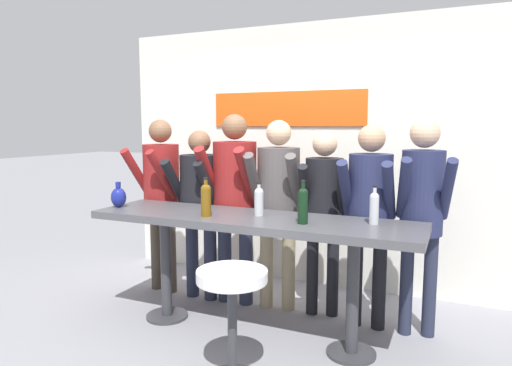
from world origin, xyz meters
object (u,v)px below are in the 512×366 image
object	(u,v)px
tasting_table	(251,233)
person_center	(278,194)
bar_stool	(232,309)
person_far_right	(422,202)
wine_bottle_1	(303,204)
decorative_vase	(119,197)
person_left	(200,197)
wine_bottle_0	(374,206)
person_center_right	(324,203)
person_right	(370,204)
wine_bottle_2	(259,200)
person_far_left	(161,186)
person_center_left	(234,188)
wine_bottle_3	(206,198)

from	to	relation	value
tasting_table	person_center	bearing A→B (deg)	90.24
bar_stool	person_far_right	distance (m)	1.70
wine_bottle_1	decorative_vase	size ratio (longest dim) A/B	1.43
person_far_right	person_left	bearing A→B (deg)	169.41
wine_bottle_0	person_center_right	bearing A→B (deg)	135.67
person_left	person_right	size ratio (longest dim) A/B	0.97
person_center_right	wine_bottle_1	world-z (taller)	person_center_right
person_far_right	person_right	bearing A→B (deg)	170.73
person_left	person_center_right	xyz separation A→B (m)	(1.18, 0.08, 0.01)
bar_stool	wine_bottle_0	size ratio (longest dim) A/B	2.75
wine_bottle_2	person_far_right	bearing A→B (deg)	21.79
person_far_left	person_center_left	xyz separation A→B (m)	(0.81, 0.01, 0.02)
wine_bottle_1	person_center	bearing A→B (deg)	124.39
person_center_left	wine_bottle_2	size ratio (longest dim) A/B	6.73
person_far_left	wine_bottle_3	xyz separation A→B (m)	(0.91, -0.67, 0.03)
person_center_left	person_far_right	distance (m)	1.63
person_center	decorative_vase	bearing A→B (deg)	-158.48
person_left	person_center_right	distance (m)	1.19
person_center_left	wine_bottle_1	bearing A→B (deg)	-37.77
person_far_right	person_center_right	bearing A→B (deg)	163.72
person_center_left	person_center_right	world-z (taller)	person_center_left
tasting_table	decorative_vase	xyz separation A→B (m)	(-1.21, -0.10, 0.22)
person_far_left	person_far_right	size ratio (longest dim) A/B	1.00
person_center	wine_bottle_1	bearing A→B (deg)	-63.15
wine_bottle_2	decorative_vase	world-z (taller)	wine_bottle_2
person_far_left	person_right	bearing A→B (deg)	7.51
person_right	decorative_vase	distance (m)	2.11
person_center_right	person_far_right	bearing A→B (deg)	-17.44
wine_bottle_0	tasting_table	bearing A→B (deg)	-173.38
person_center_left	tasting_table	bearing A→B (deg)	-54.37
person_left	wine_bottle_0	bearing A→B (deg)	-10.77
wine_bottle_1	wine_bottle_2	xyz separation A→B (m)	(-0.41, 0.15, -0.02)
tasting_table	wine_bottle_0	xyz separation A→B (m)	(0.92, 0.11, 0.26)
person_left	wine_bottle_0	size ratio (longest dim) A/B	5.79
wine_bottle_1	person_center_right	bearing A→B (deg)	93.25
person_center	wine_bottle_3	distance (m)	0.78
wine_bottle_1	wine_bottle_3	size ratio (longest dim) A/B	1.04
person_far_right	wine_bottle_3	bearing A→B (deg)	-167.36
wine_bottle_3	bar_stool	bearing A→B (deg)	-48.19
wine_bottle_3	wine_bottle_0	bearing A→B (deg)	11.13
person_far_right	wine_bottle_0	distance (m)	0.51
person_center_right	wine_bottle_2	bearing A→B (deg)	-136.17
person_far_left	wine_bottle_1	world-z (taller)	person_far_left
person_far_left	person_center	distance (m)	1.22
bar_stool	person_center_left	world-z (taller)	person_center_left
decorative_vase	wine_bottle_0	bearing A→B (deg)	5.42
wine_bottle_2	bar_stool	bearing A→B (deg)	-78.41
person_center_left	decorative_vase	bearing A→B (deg)	-142.80
tasting_table	decorative_vase	world-z (taller)	decorative_vase
bar_stool	wine_bottle_2	world-z (taller)	wine_bottle_2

